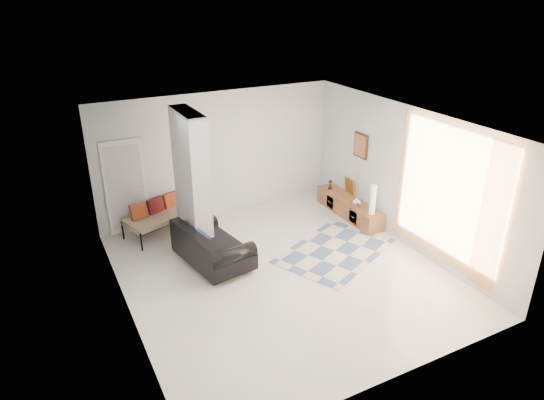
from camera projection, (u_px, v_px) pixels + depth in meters
floor at (282, 272)px, 8.94m from camera, size 6.00×6.00×0.00m
ceiling at (283, 124)px, 7.80m from camera, size 6.00×6.00×0.00m
wall_back at (219, 154)px, 10.80m from camera, size 6.00×0.00×6.00m
wall_front at (400, 293)px, 5.93m from camera, size 6.00×0.00×6.00m
wall_left at (121, 238)px, 7.21m from camera, size 0.00×6.00×6.00m
wall_right at (405, 177)px, 9.52m from camera, size 0.00×6.00×6.00m
partition_column at (192, 184)px, 9.20m from camera, size 0.35×1.20×2.80m
hallway_door at (126, 187)px, 10.04m from camera, size 0.85×0.06×2.04m
curtain at (447, 196)px, 8.54m from camera, size 0.00×2.55×2.55m
wall_art at (361, 145)px, 10.57m from camera, size 0.04×0.45×0.55m
media_console at (349, 207)px, 11.07m from camera, size 0.45×2.04×0.80m
loveseat at (210, 248)px, 9.05m from camera, size 1.21×1.76×0.76m
daybed at (164, 213)px, 10.29m from camera, size 1.88×1.25×0.77m
area_rug at (335, 251)px, 9.65m from camera, size 2.76×2.38×0.01m
cylinder_lamp at (373, 200)px, 10.19m from camera, size 0.12×0.12×0.64m
bronze_figurine at (330, 185)px, 11.52m from camera, size 0.13×0.13×0.22m
vase at (357, 201)px, 10.68m from camera, size 0.20×0.20×0.19m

